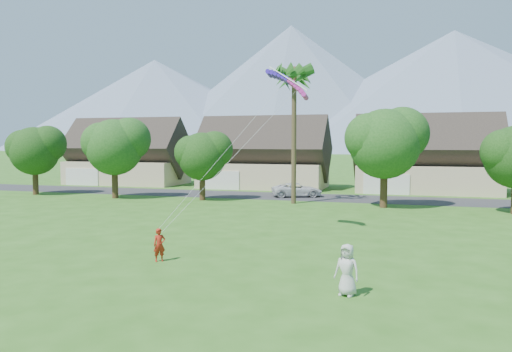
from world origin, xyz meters
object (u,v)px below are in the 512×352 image
at_px(watcher, 347,270).
at_px(parafoil_kite, 289,81).
at_px(kite_flyer, 159,245).
at_px(parked_car, 297,190).

xyz_separation_m(watcher, parafoil_kite, (-4.85, 11.44, 8.34)).
relative_size(kite_flyer, watcher, 0.82).
bearing_deg(watcher, parked_car, 122.19).
xyz_separation_m(watcher, parked_car, (-8.68, 31.61, -0.25)).
distance_m(kite_flyer, watcher, 9.51).
relative_size(watcher, parked_car, 0.37).
height_order(kite_flyer, parked_car, kite_flyer).
xyz_separation_m(kite_flyer, parafoil_kite, (4.25, 8.71, 8.51)).
bearing_deg(parafoil_kite, parked_car, 105.03).
height_order(watcher, parked_car, watcher).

